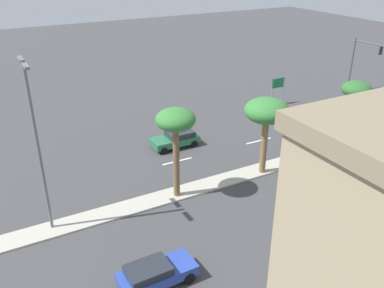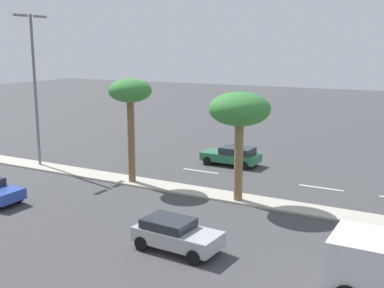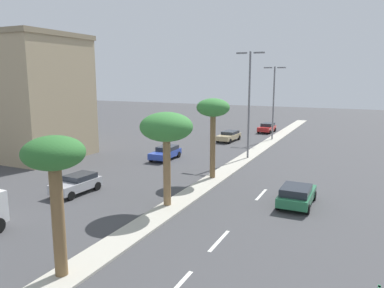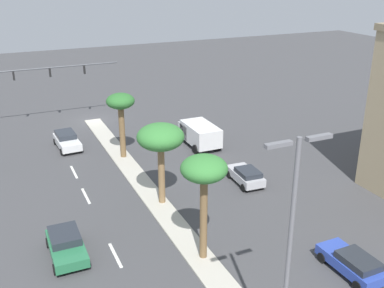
{
  "view_description": "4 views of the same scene",
  "coord_description": "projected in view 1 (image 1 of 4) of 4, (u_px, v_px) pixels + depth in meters",
  "views": [
    {
      "loc": [
        -23.26,
        40.81,
        16.42
      ],
      "look_at": [
        3.44,
        26.26,
        1.97
      ],
      "focal_mm": 38.61,
      "sensor_mm": 36.0,
      "label": 1
    },
    {
      "loc": [
        -24.59,
        11.53,
        8.69
      ],
      "look_at": [
        2.78,
        26.69,
        2.35
      ],
      "focal_mm": 44.54,
      "sensor_mm": 36.0,
      "label": 2
    },
    {
      "loc": [
        11.15,
        1.16,
        8.54
      ],
      "look_at": [
        0.22,
        24.5,
        3.86
      ],
      "focal_mm": 34.76,
      "sensor_mm": 36.0,
      "label": 3
    },
    {
      "loc": [
        10.16,
        50.92,
        16.86
      ],
      "look_at": [
        -3.97,
        19.47,
        3.37
      ],
      "focal_mm": 42.94,
      "sensor_mm": 36.0,
      "label": 4
    }
  ],
  "objects": [
    {
      "name": "ground_plane",
      "position": [
        175.0,
        195.0,
        30.36
      ],
      "size": [
        160.0,
        160.0,
        0.0
      ],
      "primitive_type": "plane",
      "color": "#424244"
    },
    {
      "name": "median_curb",
      "position": [
        58.0,
        228.0,
        26.69
      ],
      "size": [
        1.8,
        75.99,
        0.12
      ],
      "primitive_type": "cube",
      "color": "#B7B2A3",
      "rests_on": "ground"
    },
    {
      "name": "lane_stripe_front",
      "position": [
        365.0,
        114.0,
        45.1
      ],
      "size": [
        0.2,
        2.8,
        0.01
      ],
      "primitive_type": "cube",
      "color": "silver",
      "rests_on": "ground"
    },
    {
      "name": "lane_stripe_mid",
      "position": [
        298.0,
        131.0,
        40.99
      ],
      "size": [
        0.2,
        2.8,
        0.01
      ],
      "primitive_type": "cube",
      "color": "silver",
      "rests_on": "ground"
    },
    {
      "name": "lane_stripe_trailing",
      "position": [
        259.0,
        141.0,
        38.87
      ],
      "size": [
        0.2,
        2.8,
        0.01
      ],
      "primitive_type": "cube",
      "color": "silver",
      "rests_on": "ground"
    },
    {
      "name": "lane_stripe_leading",
      "position": [
        177.0,
        161.0,
        35.15
      ],
      "size": [
        0.2,
        2.8,
        0.01
      ],
      "primitive_type": "cube",
      "color": "silver",
      "rests_on": "ground"
    },
    {
      "name": "traffic_signal_gantry",
      "position": [
        380.0,
        63.0,
        47.57
      ],
      "size": [
        15.3,
        0.53,
        6.7
      ],
      "color": "#515459",
      "rests_on": "ground"
    },
    {
      "name": "directional_road_sign",
      "position": [
        278.0,
        85.0,
        46.99
      ],
      "size": [
        0.1,
        1.71,
        3.13
      ],
      "color": "gray",
      "rests_on": "ground"
    },
    {
      "name": "palm_tree_rear",
      "position": [
        356.0,
        94.0,
        35.52
      ],
      "size": [
        2.56,
        2.56,
        6.07
      ],
      "color": "brown",
      "rests_on": "median_curb"
    },
    {
      "name": "palm_tree_right",
      "position": [
        267.0,
        112.0,
        31.11
      ],
      "size": [
        3.45,
        3.45,
        6.19
      ],
      "color": "olive",
      "rests_on": "median_curb"
    },
    {
      "name": "palm_tree_left",
      "position": [
        176.0,
        123.0,
        27.74
      ],
      "size": [
        2.74,
        2.74,
        6.68
      ],
      "color": "brown",
      "rests_on": "median_curb"
    },
    {
      "name": "street_lamp_center",
      "position": [
        36.0,
        138.0,
        23.98
      ],
      "size": [
        2.9,
        0.24,
        10.92
      ],
      "color": "slate",
      "rests_on": "median_curb"
    },
    {
      "name": "sedan_silver_rear",
      "position": [
        336.0,
        211.0,
        27.24
      ],
      "size": [
        2.05,
        3.91,
        1.37
      ],
      "color": "#B2B2B7",
      "rests_on": "ground"
    },
    {
      "name": "sedan_blue_leading",
      "position": [
        155.0,
        273.0,
        22.01
      ],
      "size": [
        1.98,
        4.24,
        1.35
      ],
      "color": "#2D47AD",
      "rests_on": "ground"
    },
    {
      "name": "sedan_green_far",
      "position": [
        176.0,
        139.0,
        37.54
      ],
      "size": [
        2.12,
        4.3,
        1.42
      ],
      "color": "#287047",
      "rests_on": "ground"
    },
    {
      "name": "sedan_white_right",
      "position": [
        347.0,
        115.0,
        42.85
      ],
      "size": [
        2.21,
        4.52,
        1.49
      ],
      "color": "silver",
      "rests_on": "ground"
    }
  ]
}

